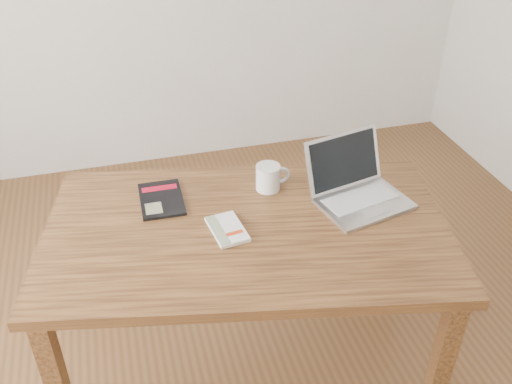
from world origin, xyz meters
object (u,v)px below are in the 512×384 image
object	(u,v)px
desk	(247,247)
black_guidebook	(161,199)
white_guidebook	(227,229)
laptop	(357,188)
coffee_mug	(269,177)

from	to	relation	value
desk	black_guidebook	distance (m)	0.37
desk	white_guidebook	bearing A→B (deg)	-166.05
laptop	coffee_mug	world-z (taller)	laptop
white_guidebook	coffee_mug	world-z (taller)	coffee_mug
desk	coffee_mug	world-z (taller)	coffee_mug
white_guidebook	black_guidebook	world-z (taller)	white_guidebook
white_guidebook	coffee_mug	bearing A→B (deg)	37.99
desk	white_guidebook	xyz separation A→B (m)	(-0.07, -0.00, 0.10)
laptop	coffee_mug	size ratio (longest dim) A/B	2.81
laptop	coffee_mug	bearing A→B (deg)	140.19
white_guidebook	black_guidebook	distance (m)	0.31
white_guidebook	coffee_mug	distance (m)	0.31
desk	black_guidebook	size ratio (longest dim) A/B	6.52
black_guidebook	coffee_mug	size ratio (longest dim) A/B	1.77
desk	laptop	size ratio (longest dim) A/B	4.09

